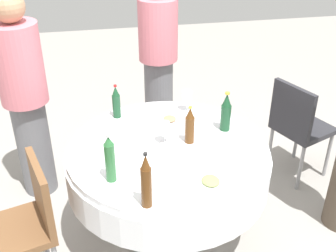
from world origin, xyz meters
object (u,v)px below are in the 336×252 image
object	(u,v)px
plate_north	(170,120)
chair_outer	(28,219)
bottle_dark_green_rear	(116,102)
chair_right	(298,123)
dining_table	(168,166)
bottle_brown_front	(190,126)
bottle_dark_green_west	(226,113)
person_rear	(25,96)
wine_glass_mid	(187,97)
bottle_brown_near	(146,182)
wine_glass_near	(164,128)
bottle_green_mid	(110,159)
person_west	(158,61)
plate_south	(211,183)

from	to	relation	value
plate_north	chair_outer	distance (m)	1.14
bottle_dark_green_rear	chair_right	xyz separation A→B (m)	(-0.01, 1.45, -0.34)
dining_table	bottle_brown_front	world-z (taller)	bottle_brown_front
bottle_dark_green_west	plate_north	size ratio (longest dim) A/B	1.28
person_rear	chair_outer	world-z (taller)	person_rear
bottle_dark_green_rear	chair_outer	xyz separation A→B (m)	(0.72, -0.60, -0.34)
bottle_dark_green_west	wine_glass_mid	distance (m)	0.38
plate_north	person_rear	bearing A→B (deg)	-111.29
bottle_dark_green_rear	chair_outer	world-z (taller)	bottle_dark_green_rear
bottle_brown_near	chair_outer	bearing A→B (deg)	-112.08
person_rear	chair_right	size ratio (longest dim) A/B	1.86
dining_table	chair_outer	bearing A→B (deg)	-73.57
person_rear	wine_glass_mid	bearing A→B (deg)	-64.72
bottle_dark_green_west	plate_north	xyz separation A→B (m)	(-0.17, -0.35, -0.12)
wine_glass_near	person_rear	bearing A→B (deg)	-125.26
bottle_green_mid	chair_right	size ratio (longest dim) A/B	0.35
wine_glass_mid	chair_outer	size ratio (longest dim) A/B	0.18
bottle_brown_front	wine_glass_mid	world-z (taller)	bottle_brown_front
bottle_dark_green_rear	wine_glass_near	bearing A→B (deg)	33.84
person_rear	bottle_green_mid	bearing A→B (deg)	-113.56
bottle_brown_near	bottle_green_mid	bearing A→B (deg)	-146.88
bottle_dark_green_rear	person_west	bearing A→B (deg)	150.38
dining_table	bottle_green_mid	bearing A→B (deg)	-54.05
wine_glass_mid	plate_north	bearing A→B (deg)	-46.70
wine_glass_mid	chair_outer	distance (m)	1.37
plate_south	chair_right	xyz separation A→B (m)	(-0.90, 1.00, -0.23)
bottle_green_mid	person_rear	xyz separation A→B (m)	(-0.98, -0.55, -0.03)
bottle_dark_green_rear	wine_glass_mid	world-z (taller)	bottle_dark_green_rear
plate_south	person_rear	xyz separation A→B (m)	(-1.13, -1.09, 0.10)
chair_right	person_west	bearing A→B (deg)	-148.88
wine_glass_near	person_west	distance (m)	1.18
bottle_green_mid	chair_outer	bearing A→B (deg)	-91.89
bottle_brown_front	chair_outer	bearing A→B (deg)	-74.20
bottle_dark_green_rear	person_rear	world-z (taller)	person_rear
plate_south	person_west	size ratio (longest dim) A/B	0.16
bottle_brown_front	chair_outer	xyz separation A→B (m)	(0.29, -1.03, -0.34)
bottle_brown_front	bottle_dark_green_rear	world-z (taller)	bottle_brown_front
chair_outer	person_rear	bearing A→B (deg)	-13.39
wine_glass_mid	person_rear	bearing A→B (deg)	-101.86
chair_outer	bottle_brown_near	bearing A→B (deg)	-128.51
chair_outer	plate_south	bearing A→B (deg)	-115.44
bottle_green_mid	bottle_dark_green_rear	bearing A→B (deg)	172.50
bottle_green_mid	person_west	distance (m)	1.60
person_rear	bottle_dark_green_rear	bearing A→B (deg)	-73.65
bottle_dark_green_rear	plate_south	size ratio (longest dim) A/B	1.00
bottle_dark_green_rear	bottle_brown_near	world-z (taller)	bottle_brown_near
dining_table	bottle_brown_front	size ratio (longest dim) A/B	5.06
plate_south	person_west	world-z (taller)	person_west
bottle_dark_green_west	person_rear	xyz separation A→B (m)	(-0.57, -1.36, -0.02)
person_west	bottle_brown_near	bearing A→B (deg)	-94.76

